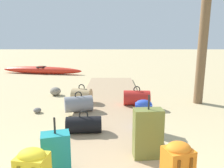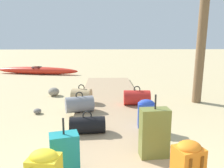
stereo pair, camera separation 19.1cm
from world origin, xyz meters
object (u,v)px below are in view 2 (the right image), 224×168
Objects in this scene: duffel_bag_grey at (79,104)px; duffel_bag_red at (137,98)px; suitcase_teal at (65,155)px; duffel_bag_tan at (82,96)px; suitcase_olive at (154,133)px; backpack_orange at (188,165)px; duffel_bag_black at (87,125)px; kayak at (37,70)px; backpack_blue at (146,113)px.

duffel_bag_red is (1.35, 0.51, 0.00)m from duffel_bag_grey.
suitcase_teal reaches higher than duffel_bag_tan.
duffel_bag_grey is 0.77× the size of suitcase_olive.
backpack_orange reaches higher than duffel_bag_tan.
duffel_bag_black is (-1.09, -1.68, -0.04)m from duffel_bag_red.
duffel_bag_tan is 0.85× the size of duffel_bag_black.
kayak is (-3.87, 7.99, -0.25)m from suitcase_olive.
suitcase_teal is 1.26m from duffel_bag_black.
suitcase_olive is 0.22× the size of kayak.
backpack_blue is (1.24, 1.48, 0.01)m from suitcase_teal.
duffel_bag_red is 3.25m from backpack_orange.
suitcase_teal is (-1.27, -2.91, 0.08)m from duffel_bag_red.
duffel_bag_tan is 0.13× the size of kayak.
duffel_bag_grey is 1.05× the size of duffel_bag_red.
duffel_bag_tan is (-1.25, 2.71, -0.16)m from suitcase_olive.
backpack_orange is 3.75m from duffel_bag_tan.
duffel_bag_tan is at bearing 129.04° from backpack_blue.
suitcase_olive is at bearing -64.16° from kayak.
suitcase_teal reaches higher than backpack_blue.
duffel_bag_red is 2.00m from duffel_bag_black.
duffel_bag_black is 0.15× the size of kayak.
backpack_orange reaches higher than duffel_bag_black.
backpack_blue is (1.32, -0.92, 0.10)m from duffel_bag_grey.
backpack_orange reaches higher than backpack_blue.
duffel_bag_red is 1.44m from backpack_blue.
backpack_orange is 1.07× the size of duffel_bag_tan.
duffel_bag_black is at bearing -123.06° from duffel_bag_red.
backpack_orange is at bearing -53.22° from duffel_bag_black.
suitcase_teal is at bearing 166.20° from backpack_orange.
backpack_blue is (-0.11, 1.81, -0.02)m from backpack_orange.
duffel_bag_red is 0.74× the size of suitcase_olive.
suitcase_olive is (-0.12, -2.50, 0.16)m from duffel_bag_red.
backpack_blue is 7.98m from kayak.
suitcase_teal is at bearing -129.98° from backpack_blue.
kayak is at bearing 115.84° from suitcase_olive.
backpack_orange is 9.64m from kayak.
duffel_bag_red is at bearing 88.76° from backpack_blue.
duffel_bag_grey is 1.27× the size of duffel_bag_tan.
suitcase_olive is at bearing 104.84° from backpack_orange.
backpack_blue is at bearing -35.10° from duffel_bag_grey.
duffel_bag_black is (0.28, -1.89, -0.04)m from duffel_bag_tan.
duffel_bag_red reaches higher than kayak.
duffel_bag_grey is 0.72m from duffel_bag_tan.
backpack_orange is at bearing -13.80° from suitcase_teal.
duffel_bag_tan is (-0.02, 0.72, 0.01)m from duffel_bag_grey.
duffel_bag_black is (0.18, 1.24, -0.12)m from suitcase_teal.
backpack_orange is 0.79× the size of suitcase_teal.
suitcase_olive is (-0.08, -1.06, 0.07)m from backpack_blue.
suitcase_teal is 1.37× the size of backpack_blue.
backpack_orange is 1.09× the size of backpack_blue.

